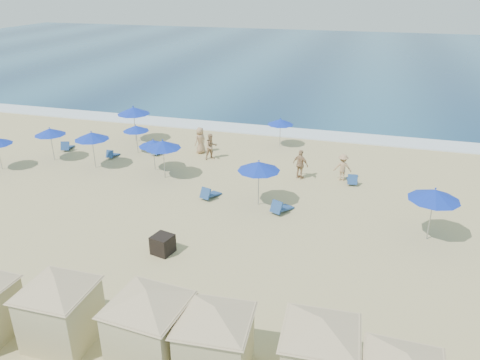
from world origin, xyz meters
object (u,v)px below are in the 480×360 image
umbrella_0 (50,132)px  umbrella_9 (435,195)px  cabana_3 (215,332)px  beachgoer_1 (301,164)px  cabana_4 (320,344)px  umbrella_8 (281,122)px  cabana_1 (58,301)px  umbrella_5 (153,143)px  umbrella_7 (259,166)px  umbrella_4 (136,128)px  beachgoer_3 (200,140)px  trash_bin (163,244)px  beachgoer_0 (211,147)px  beachgoer_2 (343,167)px  umbrella_3 (92,136)px  umbrella_6 (163,144)px  umbrella_2 (133,111)px  cabana_2 (149,316)px

umbrella_0 → umbrella_9: (23.47, -4.11, 0.32)m
cabana_3 → beachgoer_1: (-0.00, 16.04, -0.69)m
cabana_4 → umbrella_8: cabana_4 is taller
umbrella_9 → cabana_4: bearing=-110.8°
cabana_1 → umbrella_5: (-3.75, 14.83, 0.21)m
cabana_4 → umbrella_7: 12.41m
umbrella_4 → beachgoer_3: umbrella_4 is taller
trash_bin → umbrella_5: 10.10m
beachgoer_0 → beachgoer_2: 8.92m
umbrella_3 → beachgoer_3: (5.61, 4.49, -1.23)m
beachgoer_2 → umbrella_6: bearing=10.2°
trash_bin → cabana_1: size_ratio=0.19×
trash_bin → umbrella_6: umbrella_6 is taller
umbrella_2 → umbrella_5: (3.90, -4.88, -0.55)m
umbrella_6 → umbrella_7: bearing=-17.5°
umbrella_7 → beachgoer_0: size_ratio=1.46×
beachgoer_2 → umbrella_3: bearing=4.6°
cabana_3 → umbrella_2: bearing=123.6°
umbrella_7 → umbrella_0: bearing=169.5°
umbrella_6 → umbrella_9: 15.36m
cabana_2 → umbrella_3: size_ratio=1.88×
cabana_1 → umbrella_0: bearing=127.3°
umbrella_6 → beachgoer_2: 10.93m
cabana_3 → umbrella_0: bearing=138.6°
cabana_1 → umbrella_2: (-7.65, 19.71, 0.76)m
cabana_4 → beachgoer_0: cabana_4 is taller
umbrella_7 → umbrella_8: 9.75m
umbrella_3 → beachgoer_0: 7.72m
cabana_4 → beachgoer_1: cabana_4 is taller
cabana_4 → umbrella_2: cabana_4 is taller
umbrella_3 → umbrella_8: bearing=34.6°
cabana_2 → umbrella_5: (-6.98, 14.79, 0.14)m
umbrella_3 → umbrella_8: umbrella_3 is taller
umbrella_0 → beachgoer_1: bearing=5.1°
umbrella_3 → umbrella_6: umbrella_6 is taller
cabana_1 → umbrella_5: bearing=104.2°
cabana_3 → umbrella_9: 12.59m
cabana_3 → beachgoer_2: 16.73m
umbrella_9 → beachgoer_2: umbrella_9 is taller
umbrella_3 → umbrella_8: 12.99m
cabana_1 → umbrella_2: 21.16m
cabana_3 → umbrella_6: (-8.02, 13.85, 0.55)m
cabana_4 → beachgoer_1: (-3.11, 15.70, -0.70)m
umbrella_4 → beachgoer_1: bearing=-6.9°
umbrella_2 → umbrella_6: size_ratio=1.10×
cabana_3 → beachgoer_0: 18.81m
trash_bin → beachgoer_3: beachgoer_3 is taller
trash_bin → cabana_2: 6.50m
umbrella_2 → umbrella_3: (-0.03, -5.52, -0.22)m
cabana_1 → beachgoer_2: 18.37m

